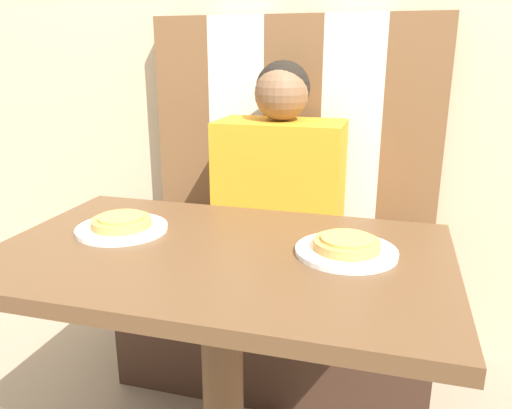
# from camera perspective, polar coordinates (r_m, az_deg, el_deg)

# --- Properties ---
(wall_back) EXTENTS (7.00, 0.05, 2.60)m
(wall_back) POSITION_cam_1_polar(r_m,az_deg,el_deg) (1.92, 5.26, 22.05)
(wall_back) COLOR #C6B28E
(wall_back) RESTS_ON ground_plane
(booth_seat) EXTENTS (1.04, 0.50, 0.48)m
(booth_seat) POSITION_cam_1_polar(r_m,az_deg,el_deg) (1.84, 2.56, -11.91)
(booth_seat) COLOR #382319
(booth_seat) RESTS_ON ground_plane
(booth_backrest) EXTENTS (1.04, 0.08, 0.78)m
(booth_backrest) POSITION_cam_1_polar(r_m,az_deg,el_deg) (1.84, 4.34, 8.72)
(booth_backrest) COLOR brown
(booth_backrest) RESTS_ON booth_seat
(dining_table) EXTENTS (1.01, 0.63, 0.71)m
(dining_table) POSITION_cam_1_polar(r_m,az_deg,el_deg) (1.16, -4.04, -9.70)
(dining_table) COLOR brown
(dining_table) RESTS_ON ground_plane
(person) EXTENTS (0.41, 0.24, 0.63)m
(person) POSITION_cam_1_polar(r_m,az_deg,el_deg) (1.66, 2.82, 4.08)
(person) COLOR orange
(person) RESTS_ON booth_seat
(plate_left) EXTENTS (0.22, 0.22, 0.01)m
(plate_left) POSITION_cam_1_polar(r_m,az_deg,el_deg) (1.27, -15.07, -2.67)
(plate_left) COLOR white
(plate_left) RESTS_ON dining_table
(plate_right) EXTENTS (0.22, 0.22, 0.01)m
(plate_right) POSITION_cam_1_polar(r_m,az_deg,el_deg) (1.11, 10.26, -5.30)
(plate_right) COLOR white
(plate_right) RESTS_ON dining_table
(pizza_left) EXTENTS (0.15, 0.15, 0.03)m
(pizza_left) POSITION_cam_1_polar(r_m,az_deg,el_deg) (1.27, -15.13, -1.88)
(pizza_left) COLOR #C68E47
(pizza_left) RESTS_ON plate_left
(pizza_right) EXTENTS (0.15, 0.15, 0.03)m
(pizza_right) POSITION_cam_1_polar(r_m,az_deg,el_deg) (1.10, 10.31, -4.41)
(pizza_right) COLOR #C68E47
(pizza_right) RESTS_ON plate_right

